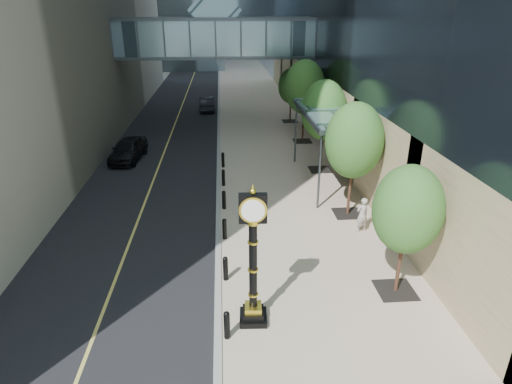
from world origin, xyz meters
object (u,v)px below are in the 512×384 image
Objects in this scene: street_clock at (253,267)px; pedestrian at (362,215)px; car_far at (207,104)px; car_near at (128,149)px.

pedestrian is at bearing 49.90° from street_clock.
car_near is at bearing 69.50° from car_far.
car_near is at bearing 116.38° from street_clock.
pedestrian is 27.99m from car_far.
car_near is at bearing -59.10° from pedestrian.
street_clock reaches higher than car_near.
street_clock is 2.81× the size of pedestrian.
car_far is at bearing 97.48° from street_clock.
street_clock is 32.80m from car_far.
car_far is (-2.40, 32.68, -1.43)m from street_clock.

